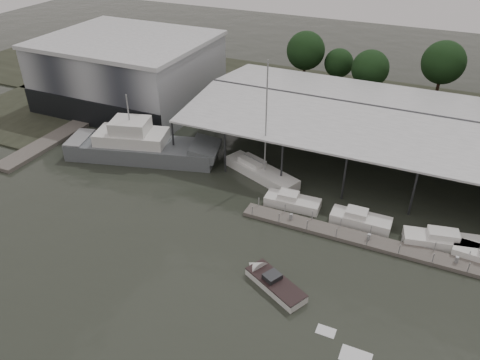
% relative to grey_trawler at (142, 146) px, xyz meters
% --- Properties ---
extents(ground, '(200.00, 200.00, 0.00)m').
position_rel_grey_trawler_xyz_m(ground, '(15.97, -15.34, -1.58)').
color(ground, '#262B23').
rests_on(ground, ground).
extents(land_strip_far, '(140.00, 30.00, 0.30)m').
position_rel_grey_trawler_xyz_m(land_strip_far, '(15.97, 26.66, -1.48)').
color(land_strip_far, '#35392A').
rests_on(land_strip_far, ground).
extents(land_strip_west, '(20.00, 40.00, 0.30)m').
position_rel_grey_trawler_xyz_m(land_strip_west, '(-24.03, 14.66, -1.48)').
color(land_strip_west, '#35392A').
rests_on(land_strip_west, ground).
extents(storage_warehouse, '(24.50, 20.50, 10.50)m').
position_rel_grey_trawler_xyz_m(storage_warehouse, '(-12.03, 14.61, 3.71)').
color(storage_warehouse, '#999EA3').
rests_on(storage_warehouse, ground).
extents(covered_boat_shed, '(58.24, 24.00, 6.96)m').
position_rel_grey_trawler_xyz_m(covered_boat_shed, '(32.97, 12.66, 4.55)').
color(covered_boat_shed, silver).
rests_on(covered_boat_shed, ground).
extents(trawler_dock, '(3.00, 18.00, 0.50)m').
position_rel_grey_trawler_xyz_m(trawler_dock, '(-14.03, -1.34, -1.33)').
color(trawler_dock, '#5F5954').
rests_on(trawler_dock, ground).
extents(floating_dock, '(28.00, 2.00, 1.40)m').
position_rel_grey_trawler_xyz_m(floating_dock, '(30.97, -5.34, -1.38)').
color(floating_dock, '#5F5954').
rests_on(floating_dock, ground).
extents(grey_trawler, '(20.21, 10.17, 8.84)m').
position_rel_grey_trawler_xyz_m(grey_trawler, '(0.00, 0.00, 0.00)').
color(grey_trawler, '#575C60').
rests_on(grey_trawler, ground).
extents(white_sailboat, '(10.43, 6.35, 14.65)m').
position_rel_grey_trawler_xyz_m(white_sailboat, '(15.56, 1.90, -0.92)').
color(white_sailboat, white).
rests_on(white_sailboat, ground).
extents(speedboat_underway, '(16.29, 9.37, 2.00)m').
position_rel_grey_trawler_xyz_m(speedboat_underway, '(23.40, -14.64, -1.19)').
color(speedboat_underway, white).
rests_on(speedboat_underway, ground).
extents(moored_cruiser_0, '(6.06, 2.48, 1.70)m').
position_rel_grey_trawler_xyz_m(moored_cruiser_0, '(21.10, -2.50, -0.97)').
color(moored_cruiser_0, white).
rests_on(moored_cruiser_0, ground).
extents(moored_cruiser_1, '(6.13, 2.26, 1.70)m').
position_rel_grey_trawler_xyz_m(moored_cruiser_1, '(28.57, -2.70, -0.97)').
color(moored_cruiser_1, white).
rests_on(moored_cruiser_1, ground).
extents(moored_cruiser_2, '(8.42, 3.81, 1.70)m').
position_rel_grey_trawler_xyz_m(moored_cruiser_2, '(36.94, -2.71, -0.97)').
color(moored_cruiser_2, white).
rests_on(moored_cruiser_2, ground).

